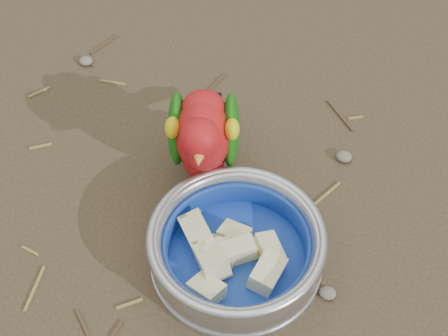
% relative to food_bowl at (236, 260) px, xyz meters
% --- Properties ---
extents(ground, '(60.00, 60.00, 0.00)m').
position_rel_food_bowl_xyz_m(ground, '(-0.02, -0.06, -0.01)').
color(ground, '#433524').
extents(food_bowl, '(0.21, 0.21, 0.02)m').
position_rel_food_bowl_xyz_m(food_bowl, '(0.00, 0.00, 0.00)').
color(food_bowl, '#B2B2BA').
rests_on(food_bowl, ground).
extents(bowl_wall, '(0.21, 0.21, 0.04)m').
position_rel_food_bowl_xyz_m(bowl_wall, '(0.00, 0.00, 0.03)').
color(bowl_wall, '#B2B2BA').
rests_on(bowl_wall, food_bowl).
extents(fruit_wedges, '(0.12, 0.12, 0.03)m').
position_rel_food_bowl_xyz_m(fruit_wedges, '(0.00, 0.00, 0.02)').
color(fruit_wedges, beige).
rests_on(fruit_wedges, food_bowl).
extents(lory_parrot, '(0.13, 0.20, 0.15)m').
position_rel_food_bowl_xyz_m(lory_parrot, '(-0.07, 0.11, 0.07)').
color(lory_parrot, '#AB1215').
rests_on(lory_parrot, ground).
extents(ground_debris, '(0.90, 0.80, 0.01)m').
position_rel_food_bowl_xyz_m(ground_debris, '(0.00, -0.02, -0.01)').
color(ground_debris, olive).
rests_on(ground_debris, ground).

